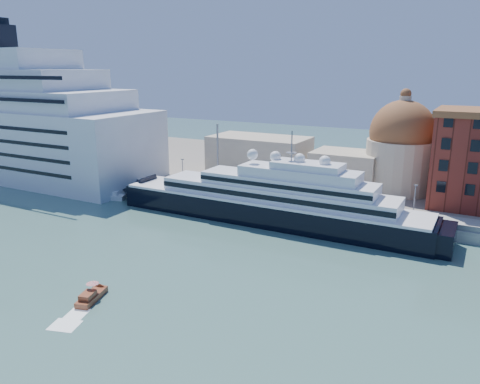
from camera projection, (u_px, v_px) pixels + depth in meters
The scene contains 9 objects.
ground at pixel (220, 256), 88.81m from camera, with size 400.00×400.00×0.00m, color #38605B.
quay at pixel (289, 205), 117.42m from camera, with size 180.00×10.00×2.50m, color gray.
land at pixel (337, 174), 152.36m from camera, with size 260.00×72.00×2.00m, color slate.
quay_fence at pixel (282, 202), 113.11m from camera, with size 180.00×0.10×1.20m, color slate.
superyacht at pixel (258, 202), 108.72m from camera, with size 83.80×11.62×25.05m.
service_barge at pixel (107, 197), 127.00m from camera, with size 10.92×6.77×2.33m.
water_taxi at pixel (91, 296), 71.70m from camera, with size 3.91×6.82×3.07m.
church at pixel (343, 154), 132.17m from camera, with size 66.00×18.00×25.50m.
lamp_posts at pixel (241, 168), 119.51m from camera, with size 120.80×2.40×18.00m.
Camera 1 is at (42.53, -70.96, 34.73)m, focal length 35.00 mm.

